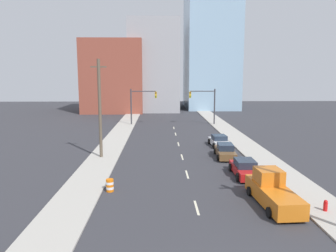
{
  "coord_description": "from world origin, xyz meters",
  "views": [
    {
      "loc": [
        -2.44,
        -11.25,
        8.56
      ],
      "look_at": [
        -1.3,
        30.19,
        2.2
      ],
      "focal_mm": 35.0,
      "sensor_mm": 36.0,
      "label": 1
    }
  ],
  "objects_px": {
    "traffic_barrel": "(110,185)",
    "pickup_truck_orange": "(272,191)",
    "traffic_signal_left": "(139,102)",
    "fire_hydrant": "(325,206)",
    "sedan_red": "(245,168)",
    "sedan_white": "(219,141)",
    "utility_pole_left_mid": "(100,108)",
    "traffic_signal_right": "(207,101)",
    "sedan_brown": "(225,151)"
  },
  "relations": [
    {
      "from": "traffic_barrel",
      "to": "pickup_truck_orange",
      "type": "height_order",
      "value": "pickup_truck_orange"
    },
    {
      "from": "traffic_signal_left",
      "to": "fire_hydrant",
      "type": "relative_size",
      "value": 7.54
    },
    {
      "from": "sedan_red",
      "to": "sedan_white",
      "type": "relative_size",
      "value": 1.09
    },
    {
      "from": "utility_pole_left_mid",
      "to": "pickup_truck_orange",
      "type": "height_order",
      "value": "utility_pole_left_mid"
    },
    {
      "from": "sedan_red",
      "to": "traffic_signal_left",
      "type": "bearing_deg",
      "value": 110.74
    },
    {
      "from": "traffic_signal_right",
      "to": "sedan_red",
      "type": "relative_size",
      "value": 1.32
    },
    {
      "from": "traffic_signal_right",
      "to": "sedan_red",
      "type": "xyz_separation_m",
      "value": [
        -1.09,
        -30.13,
        -3.45
      ]
    },
    {
      "from": "utility_pole_left_mid",
      "to": "pickup_truck_orange",
      "type": "distance_m",
      "value": 19.34
    },
    {
      "from": "traffic_signal_right",
      "to": "sedan_brown",
      "type": "relative_size",
      "value": 1.31
    },
    {
      "from": "utility_pole_left_mid",
      "to": "fire_hydrant",
      "type": "relative_size",
      "value": 12.27
    },
    {
      "from": "traffic_barrel",
      "to": "sedan_red",
      "type": "distance_m",
      "value": 11.63
    },
    {
      "from": "utility_pole_left_mid",
      "to": "traffic_barrel",
      "type": "distance_m",
      "value": 11.53
    },
    {
      "from": "utility_pole_left_mid",
      "to": "traffic_signal_left",
      "type": "bearing_deg",
      "value": 83.84
    },
    {
      "from": "traffic_signal_right",
      "to": "traffic_signal_left",
      "type": "bearing_deg",
      "value": 180.0
    },
    {
      "from": "traffic_barrel",
      "to": "sedan_brown",
      "type": "distance_m",
      "value": 14.69
    },
    {
      "from": "traffic_signal_right",
      "to": "sedan_white",
      "type": "xyz_separation_m",
      "value": [
        -1.09,
        -17.91,
        -3.48
      ]
    },
    {
      "from": "sedan_red",
      "to": "utility_pole_left_mid",
      "type": "bearing_deg",
      "value": 154.43
    },
    {
      "from": "pickup_truck_orange",
      "to": "sedan_brown",
      "type": "height_order",
      "value": "pickup_truck_orange"
    },
    {
      "from": "traffic_signal_left",
      "to": "utility_pole_left_mid",
      "type": "relative_size",
      "value": 0.62
    },
    {
      "from": "sedan_red",
      "to": "sedan_brown",
      "type": "bearing_deg",
      "value": 94.18
    },
    {
      "from": "pickup_truck_orange",
      "to": "sedan_white",
      "type": "xyz_separation_m",
      "value": [
        -0.19,
        18.49,
        -0.27
      ]
    },
    {
      "from": "fire_hydrant",
      "to": "sedan_brown",
      "type": "xyz_separation_m",
      "value": [
        -3.5,
        14.31,
        0.26
      ]
    },
    {
      "from": "traffic_signal_right",
      "to": "utility_pole_left_mid",
      "type": "distance_m",
      "value": 27.64
    },
    {
      "from": "utility_pole_left_mid",
      "to": "pickup_truck_orange",
      "type": "relative_size",
      "value": 1.67
    },
    {
      "from": "traffic_barrel",
      "to": "sedan_white",
      "type": "relative_size",
      "value": 0.22
    },
    {
      "from": "traffic_signal_right",
      "to": "traffic_barrel",
      "type": "relative_size",
      "value": 6.65
    },
    {
      "from": "sedan_red",
      "to": "sedan_brown",
      "type": "distance_m",
      "value": 6.56
    },
    {
      "from": "traffic_signal_left",
      "to": "sedan_brown",
      "type": "bearing_deg",
      "value": -65.86
    },
    {
      "from": "traffic_barrel",
      "to": "pickup_truck_orange",
      "type": "xyz_separation_m",
      "value": [
        11.27,
        -2.74,
        0.42
      ]
    },
    {
      "from": "traffic_signal_right",
      "to": "pickup_truck_orange",
      "type": "height_order",
      "value": "traffic_signal_right"
    },
    {
      "from": "traffic_signal_left",
      "to": "utility_pole_left_mid",
      "type": "height_order",
      "value": "utility_pole_left_mid"
    },
    {
      "from": "utility_pole_left_mid",
      "to": "sedan_red",
      "type": "xyz_separation_m",
      "value": [
        13.49,
        -6.67,
        -4.59
      ]
    },
    {
      "from": "sedan_brown",
      "to": "sedan_white",
      "type": "xyz_separation_m",
      "value": [
        0.4,
        5.67,
        -0.04
      ]
    },
    {
      "from": "traffic_signal_right",
      "to": "traffic_barrel",
      "type": "height_order",
      "value": "traffic_signal_right"
    },
    {
      "from": "traffic_signal_right",
      "to": "utility_pole_left_mid",
      "type": "relative_size",
      "value": 0.62
    },
    {
      "from": "traffic_barrel",
      "to": "pickup_truck_orange",
      "type": "distance_m",
      "value": 11.61
    },
    {
      "from": "traffic_barrel",
      "to": "sedan_white",
      "type": "bearing_deg",
      "value": 54.86
    },
    {
      "from": "traffic_barrel",
      "to": "sedan_red",
      "type": "height_order",
      "value": "sedan_red"
    },
    {
      "from": "traffic_signal_left",
      "to": "utility_pole_left_mid",
      "type": "distance_m",
      "value": 23.62
    },
    {
      "from": "traffic_signal_right",
      "to": "sedan_brown",
      "type": "distance_m",
      "value": 23.88
    },
    {
      "from": "traffic_signal_right",
      "to": "sedan_white",
      "type": "height_order",
      "value": "traffic_signal_right"
    },
    {
      "from": "fire_hydrant",
      "to": "sedan_brown",
      "type": "relative_size",
      "value": 0.17
    },
    {
      "from": "traffic_signal_left",
      "to": "traffic_barrel",
      "type": "relative_size",
      "value": 6.65
    },
    {
      "from": "fire_hydrant",
      "to": "utility_pole_left_mid",
      "type": "bearing_deg",
      "value": 138.98
    },
    {
      "from": "traffic_signal_left",
      "to": "traffic_signal_right",
      "type": "height_order",
      "value": "same"
    },
    {
      "from": "fire_hydrant",
      "to": "pickup_truck_orange",
      "type": "height_order",
      "value": "pickup_truck_orange"
    },
    {
      "from": "traffic_barrel",
      "to": "pickup_truck_orange",
      "type": "bearing_deg",
      "value": -13.67
    },
    {
      "from": "sedan_brown",
      "to": "sedan_white",
      "type": "relative_size",
      "value": 1.1
    },
    {
      "from": "pickup_truck_orange",
      "to": "fire_hydrant",
      "type": "bearing_deg",
      "value": -29.94
    },
    {
      "from": "fire_hydrant",
      "to": "sedan_red",
      "type": "height_order",
      "value": "sedan_red"
    }
  ]
}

